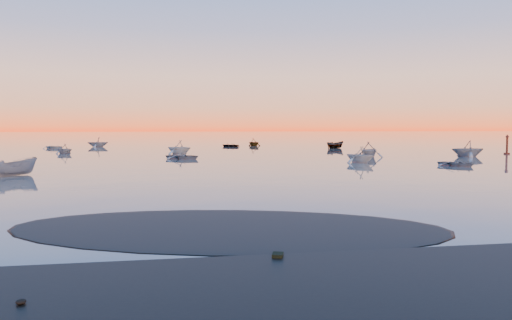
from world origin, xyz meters
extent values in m
plane|color=#6D645B|center=(0.00, 100.00, 0.00)|extent=(600.00, 600.00, 0.00)
imported|color=slate|center=(-5.78, 42.21, 0.00)|extent=(3.52, 4.35, 1.01)
imported|color=slate|center=(-19.33, 24.00, 0.00)|extent=(3.85, 3.97, 1.35)
imported|color=#BBBBB7|center=(12.51, 32.93, 0.00)|extent=(4.03, 3.27, 1.29)
cylinder|color=#4A190F|center=(38.98, 45.08, 0.04)|extent=(0.81, 0.81, 0.27)
cylinder|color=#4A190F|center=(38.98, 45.08, 1.17)|extent=(0.29, 0.29, 2.33)
cone|color=#4A190F|center=(38.98, 45.08, 2.56)|extent=(0.54, 0.54, 0.45)
camera|label=1|loc=(-7.58, -17.02, 3.76)|focal=35.00mm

